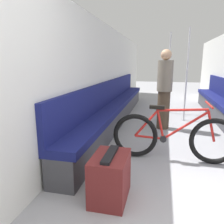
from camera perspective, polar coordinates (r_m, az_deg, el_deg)
wall_left at (r=4.90m, az=-1.63°, el=9.54°), size 0.10×10.50×2.10m
bench_seat_row_left at (r=5.00m, az=1.07°, el=1.12°), size 0.40×5.91×0.94m
bicycle at (r=3.11m, az=15.63°, el=-6.33°), size 1.67×0.46×0.81m
grab_pole_near at (r=5.27m, az=18.90°, el=8.68°), size 0.08×0.08×2.08m
grab_pole_far at (r=6.00m, az=14.57°, el=9.35°), size 0.08×0.08×2.08m
passenger_standing at (r=4.50m, az=13.54°, el=5.88°), size 0.30×0.30×1.58m
luggage_bag at (r=2.23m, az=-0.50°, el=-16.63°), size 0.34×0.49×0.48m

